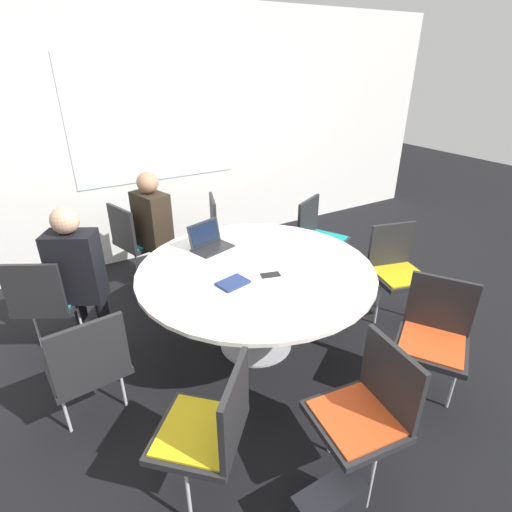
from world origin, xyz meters
TOP-DOWN VIEW (x-y plane):
  - ground_plane at (0.00, 0.00)m, footprint 16.00×16.00m
  - wall_back at (0.00, 2.14)m, footprint 8.00×0.07m
  - conference_table at (0.00, 0.00)m, footprint 1.79×1.79m
  - chair_0 at (-0.52, 1.50)m, footprint 0.53×0.54m
  - chair_1 at (-1.41, 0.73)m, footprint 0.59×0.58m
  - chair_2 at (-1.28, -0.19)m, footprint 0.48×0.46m
  - chair_3 at (-0.84, -0.98)m, footprint 0.61×0.61m
  - chair_4 at (-0.09, -1.29)m, footprint 0.47×0.49m
  - chair_5 at (0.74, -1.06)m, footprint 0.59×0.60m
  - chair_6 at (1.26, -0.28)m, footprint 0.54×0.52m
  - chair_7 at (1.13, 0.63)m, footprint 0.58×0.57m
  - chair_8 at (0.37, 1.24)m, footprint 0.54×0.55m
  - person_0 at (-0.37, 1.30)m, footprint 0.33×0.41m
  - person_1 at (-1.17, 0.68)m, footprint 0.42×0.37m
  - laptop at (-0.15, 0.51)m, footprint 0.37×0.31m
  - spiral_notebook at (-0.26, -0.12)m, footprint 0.24×0.19m
  - cell_phone at (0.03, -0.15)m, footprint 0.15×0.11m
  - handbag at (-0.44, -1.43)m, footprint 0.36×0.16m

SIDE VIEW (x-z plane):
  - ground_plane at x=0.00m, z-range 0.00..0.00m
  - handbag at x=-0.44m, z-range 0.00..0.28m
  - chair_0 at x=-0.52m, z-range 0.09..0.95m
  - chair_1 at x=-1.41m, z-range 0.09..0.95m
  - chair_2 at x=-1.28m, z-range 0.09..0.95m
  - chair_3 at x=-0.84m, z-range 0.09..0.95m
  - chair_4 at x=-0.09m, z-range 0.09..0.95m
  - chair_5 at x=0.74m, z-range 0.09..0.95m
  - chair_6 at x=1.26m, z-range 0.09..0.95m
  - chair_7 at x=1.13m, z-range 0.09..0.95m
  - chair_8 at x=0.37m, z-range 0.09..0.95m
  - conference_table at x=0.00m, z-range 0.25..0.97m
  - person_0 at x=-0.37m, z-range 0.10..1.32m
  - person_1 at x=-1.17m, z-range 0.10..1.32m
  - cell_phone at x=0.03m, z-range 0.72..0.73m
  - spiral_notebook at x=-0.26m, z-range 0.72..0.74m
  - laptop at x=-0.15m, z-range 0.67..0.88m
  - wall_back at x=0.00m, z-range 0.00..2.70m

